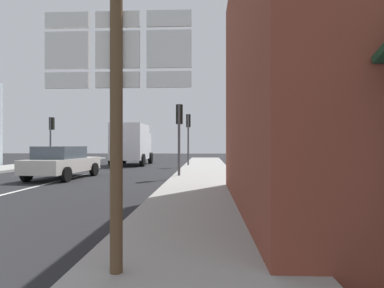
# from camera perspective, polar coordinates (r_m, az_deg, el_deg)

# --- Properties ---
(ground_plane) EXTENTS (80.00, 80.00, 0.00)m
(ground_plane) POSITION_cam_1_polar(r_m,az_deg,el_deg) (15.62, -21.21, -5.79)
(ground_plane) COLOR #232326
(sidewalk_right) EXTENTS (2.89, 44.00, 0.14)m
(sidewalk_right) POSITION_cam_1_polar(r_m,az_deg,el_deg) (12.31, 2.13, -7.01)
(sidewalk_right) COLOR #9E9B96
(sidewalk_right) RESTS_ON ground
(lane_centre_stripe) EXTENTS (0.16, 12.00, 0.01)m
(lane_centre_stripe) POSITION_cam_1_polar(r_m,az_deg,el_deg) (12.09, -28.94, -7.43)
(lane_centre_stripe) COLOR silver
(lane_centre_stripe) RESTS_ON ground
(sedan_far) EXTENTS (2.22, 4.32, 1.47)m
(sedan_far) POSITION_cam_1_polar(r_m,az_deg,el_deg) (15.60, -22.26, -3.00)
(sedan_far) COLOR beige
(sedan_far) RESTS_ON ground
(delivery_truck) EXTENTS (2.52, 5.02, 3.05)m
(delivery_truck) POSITION_cam_1_polar(r_m,az_deg,el_deg) (24.32, -10.76, 0.14)
(delivery_truck) COLOR silver
(delivery_truck) RESTS_ON ground
(route_sign_post) EXTENTS (1.66, 0.14, 3.20)m
(route_sign_post) POSITION_cam_1_polar(r_m,az_deg,el_deg) (3.65, -13.35, 6.97)
(route_sign_post) COLOR brown
(route_sign_post) RESTS_ON ground
(traffic_light_near_right) EXTENTS (0.30, 0.49, 3.40)m
(traffic_light_near_right) POSITION_cam_1_polar(r_m,az_deg,el_deg) (14.67, -2.29, 3.68)
(traffic_light_near_right) COLOR #47474C
(traffic_light_near_right) RESTS_ON ground
(traffic_light_far_left) EXTENTS (0.30, 0.49, 3.53)m
(traffic_light_far_left) POSITION_cam_1_polar(r_m,az_deg,el_deg) (25.31, -23.94, 2.33)
(traffic_light_far_left) COLOR #47474C
(traffic_light_far_left) RESTS_ON ground
(traffic_light_far_right) EXTENTS (0.30, 0.49, 3.66)m
(traffic_light_far_right) POSITION_cam_1_polar(r_m,az_deg,el_deg) (22.03, -0.66, 2.91)
(traffic_light_far_right) COLOR #47474C
(traffic_light_far_right) RESTS_ON ground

